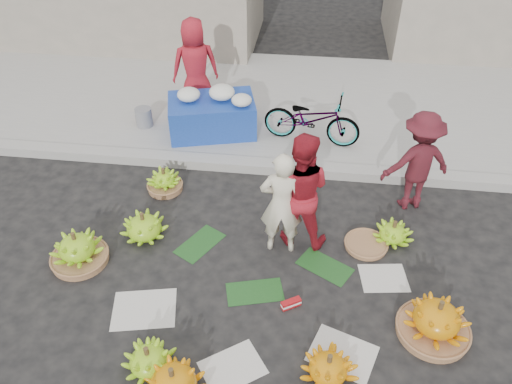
# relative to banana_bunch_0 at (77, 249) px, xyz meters

# --- Properties ---
(ground) EXTENTS (80.00, 80.00, 0.00)m
(ground) POSITION_rel_banana_bunch_0_xyz_m (2.30, -0.02, -0.20)
(ground) COLOR black
(ground) RESTS_ON ground
(curb) EXTENTS (40.00, 0.25, 0.15)m
(curb) POSITION_rel_banana_bunch_0_xyz_m (2.30, 2.18, -0.13)
(curb) COLOR #97948F
(curb) RESTS_ON ground
(sidewalk) EXTENTS (40.00, 4.00, 0.12)m
(sidewalk) POSITION_rel_banana_bunch_0_xyz_m (2.30, 4.28, -0.14)
(sidewalk) COLOR #97948F
(sidewalk) RESTS_ON ground
(newspaper_scatter) EXTENTS (3.20, 1.80, 0.00)m
(newspaper_scatter) POSITION_rel_banana_bunch_0_xyz_m (2.30, -0.82, -0.20)
(newspaper_scatter) COLOR silver
(newspaper_scatter) RESTS_ON ground
(banana_leaves) EXTENTS (2.00, 1.00, 0.00)m
(banana_leaves) POSITION_rel_banana_bunch_0_xyz_m (2.20, 0.18, -0.20)
(banana_leaves) COLOR #164318
(banana_leaves) RESTS_ON ground
(banana_bunch_0) EXTENTS (0.68, 0.68, 0.47)m
(banana_bunch_0) POSITION_rel_banana_bunch_0_xyz_m (0.00, 0.00, 0.00)
(banana_bunch_0) COLOR brown
(banana_bunch_0) RESTS_ON ground
(banana_bunch_1) EXTENTS (0.54, 0.54, 0.33)m
(banana_bunch_1) POSITION_rel_banana_bunch_0_xyz_m (1.28, -1.33, -0.06)
(banana_bunch_1) COLOR #75BD1B
(banana_bunch_1) RESTS_ON ground
(banana_bunch_2) EXTENTS (0.66, 0.66, 0.39)m
(banana_bunch_2) POSITION_rel_banana_bunch_0_xyz_m (1.59, -1.55, -0.03)
(banana_bunch_2) COLOR orange
(banana_bunch_2) RESTS_ON ground
(banana_bunch_3) EXTENTS (0.67, 0.67, 0.34)m
(banana_bunch_3) POSITION_rel_banana_bunch_0_xyz_m (3.05, -1.19, -0.06)
(banana_bunch_3) COLOR orange
(banana_bunch_3) RESTS_ON ground
(banana_bunch_4) EXTENTS (0.76, 0.76, 0.51)m
(banana_bunch_4) POSITION_rel_banana_bunch_0_xyz_m (4.15, -0.55, 0.02)
(banana_bunch_4) COLOR brown
(banana_bunch_4) RESTS_ON ground
(banana_bunch_5) EXTENTS (0.59, 0.59, 0.31)m
(banana_bunch_5) POSITION_rel_banana_bunch_0_xyz_m (3.85, 0.86, -0.07)
(banana_bunch_5) COLOR #75BD1B
(banana_bunch_5) RESTS_ON ground
(banana_bunch_6) EXTENTS (0.79, 0.79, 0.38)m
(banana_bunch_6) POSITION_rel_banana_bunch_0_xyz_m (0.66, 0.53, -0.03)
(banana_bunch_6) COLOR #75BD1B
(banana_bunch_6) RESTS_ON ground
(banana_bunch_7) EXTENTS (0.54, 0.54, 0.37)m
(banana_bunch_7) POSITION_rel_banana_bunch_0_xyz_m (0.66, 1.52, -0.05)
(banana_bunch_7) COLOR brown
(banana_bunch_7) RESTS_ON ground
(basket_spare) EXTENTS (0.70, 0.70, 0.06)m
(basket_spare) POSITION_rel_banana_bunch_0_xyz_m (3.51, 0.69, -0.17)
(basket_spare) COLOR brown
(basket_spare) RESTS_ON ground
(incense_stack) EXTENTS (0.23, 0.18, 0.09)m
(incense_stack) POSITION_rel_banana_bunch_0_xyz_m (2.63, -0.38, -0.15)
(incense_stack) COLOR #A91216
(incense_stack) RESTS_ON ground
(vendor_cream) EXTENTS (0.54, 0.37, 1.42)m
(vendor_cream) POSITION_rel_banana_bunch_0_xyz_m (2.42, 0.55, 0.51)
(vendor_cream) COLOR beige
(vendor_cream) RESTS_ON ground
(vendor_red) EXTENTS (0.82, 0.66, 1.57)m
(vendor_red) POSITION_rel_banana_bunch_0_xyz_m (2.62, 0.74, 0.58)
(vendor_red) COLOR #B51B26
(vendor_red) RESTS_ON ground
(man_striped) EXTENTS (1.05, 0.78, 1.45)m
(man_striped) POSITION_rel_banana_bunch_0_xyz_m (4.14, 1.62, 0.52)
(man_striped) COLOR maroon
(man_striped) RESTS_ON ground
(flower_table) EXTENTS (1.55, 1.18, 0.80)m
(flower_table) POSITION_rel_banana_bunch_0_xyz_m (1.09, 3.01, 0.25)
(flower_table) COLOR #17389A
(flower_table) RESTS_ON sidewalk
(grey_bucket) EXTENTS (0.28, 0.28, 0.31)m
(grey_bucket) POSITION_rel_banana_bunch_0_xyz_m (-0.09, 3.05, 0.08)
(grey_bucket) COLOR slate
(grey_bucket) RESTS_ON sidewalk
(flower_vendor) EXTENTS (0.93, 0.76, 1.63)m
(flower_vendor) POSITION_rel_banana_bunch_0_xyz_m (0.69, 3.71, 0.73)
(flower_vendor) COLOR #B51B26
(flower_vendor) RESTS_ON sidewalk
(bicycle) EXTENTS (0.78, 1.61, 0.81)m
(bicycle) POSITION_rel_banana_bunch_0_xyz_m (2.71, 2.91, 0.32)
(bicycle) COLOR gray
(bicycle) RESTS_ON sidewalk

